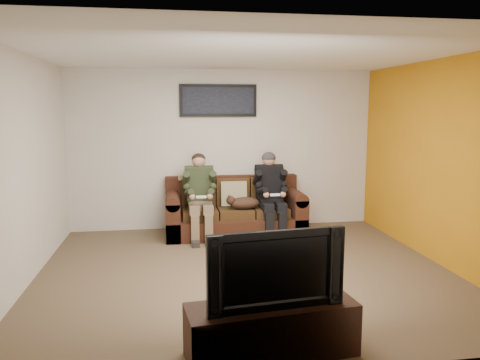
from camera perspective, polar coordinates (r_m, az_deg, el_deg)
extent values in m
plane|color=brown|center=(5.82, 0.73, -11.11)|extent=(5.00, 5.00, 0.00)
plane|color=silver|center=(5.51, 0.79, 15.23)|extent=(5.00, 5.00, 0.00)
plane|color=beige|center=(7.74, -1.98, 3.72)|extent=(5.00, 0.00, 5.00)
plane|color=beige|center=(3.35, 7.09, -3.00)|extent=(5.00, 0.00, 5.00)
plane|color=beige|center=(5.68, -25.00, 1.07)|extent=(0.00, 4.50, 4.50)
plane|color=beige|center=(6.42, 23.36, 1.97)|extent=(0.00, 4.50, 4.50)
plane|color=#C27C13|center=(6.41, 23.29, 1.97)|extent=(0.00, 4.50, 4.50)
cube|color=#371B10|center=(7.45, -0.64, -5.47)|extent=(2.16, 0.93, 0.29)
cube|color=#371B10|center=(7.71, -1.03, -1.63)|extent=(2.16, 0.20, 0.59)
cube|color=#371B10|center=(7.35, -8.18, -4.59)|extent=(0.22, 0.93, 0.59)
cube|color=#371B10|center=(7.61, 6.63, -4.10)|extent=(0.22, 0.93, 0.59)
cylinder|color=#371B10|center=(7.29, -8.23, -2.34)|extent=(0.22, 0.93, 0.22)
cylinder|color=#371B10|center=(7.55, 6.67, -1.92)|extent=(0.22, 0.93, 0.22)
cube|color=#3D2812|center=(7.30, -4.92, -4.07)|extent=(0.53, 0.59, 0.14)
cube|color=#3D2812|center=(7.52, -5.09, -1.49)|extent=(0.53, 0.14, 0.43)
cube|color=#3D2812|center=(7.35, -0.59, -3.94)|extent=(0.53, 0.59, 0.14)
cube|color=#3D2812|center=(7.57, -0.89, -1.38)|extent=(0.53, 0.14, 0.43)
cube|color=#3D2812|center=(7.45, 3.65, -3.79)|extent=(0.53, 0.59, 0.14)
cube|color=#3D2812|center=(7.66, 3.22, -1.27)|extent=(0.53, 0.14, 0.43)
cube|color=#9A8D65|center=(7.46, -0.77, -1.68)|extent=(0.41, 0.20, 0.41)
cube|color=#BBAD8A|center=(7.59, -5.91, 0.40)|extent=(0.44, 0.22, 0.08)
cube|color=brown|center=(7.24, -4.92, -3.05)|extent=(0.36, 0.30, 0.14)
cube|color=#29311D|center=(7.28, -5.00, -0.58)|extent=(0.40, 0.30, 0.53)
cylinder|color=#29311D|center=(7.27, -5.03, 1.08)|extent=(0.44, 0.18, 0.18)
sphere|color=#A57B5E|center=(7.27, -5.06, 2.35)|extent=(0.21, 0.21, 0.21)
cube|color=brown|center=(7.04, -5.62, -3.48)|extent=(0.15, 0.42, 0.13)
cube|color=brown|center=(7.06, -3.99, -3.44)|extent=(0.15, 0.42, 0.13)
cube|color=brown|center=(6.91, -5.49, -6.06)|extent=(0.12, 0.13, 0.43)
cube|color=brown|center=(6.93, -3.83, -6.01)|extent=(0.12, 0.13, 0.43)
cube|color=black|center=(6.88, -5.43, -7.65)|extent=(0.11, 0.26, 0.08)
cube|color=black|center=(6.90, -3.76, -7.59)|extent=(0.11, 0.26, 0.08)
cylinder|color=#29311D|center=(7.19, -6.56, 0.08)|extent=(0.11, 0.30, 0.28)
cylinder|color=#29311D|center=(7.22, -3.39, 0.15)|extent=(0.11, 0.30, 0.28)
cylinder|color=#29311D|center=(7.00, -6.23, -1.48)|extent=(0.14, 0.32, 0.15)
cylinder|color=#29311D|center=(7.02, -3.45, -1.41)|extent=(0.14, 0.32, 0.15)
sphere|color=#A57B5E|center=(6.89, -5.84, -2.06)|extent=(0.09, 0.09, 0.09)
sphere|color=#A57B5E|center=(6.91, -3.69, -2.00)|extent=(0.09, 0.09, 0.09)
cube|color=white|center=(6.88, -4.75, -2.06)|extent=(0.15, 0.04, 0.03)
ellipsoid|color=black|center=(7.29, -5.07, 2.59)|extent=(0.22, 0.22, 0.17)
cube|color=black|center=(7.39, 3.71, -2.79)|extent=(0.36, 0.30, 0.14)
cube|color=black|center=(7.44, 3.56, -0.37)|extent=(0.40, 0.30, 0.53)
cylinder|color=black|center=(7.43, 3.55, 1.25)|extent=(0.44, 0.18, 0.18)
sphere|color=#A7795D|center=(7.43, 3.52, 2.49)|extent=(0.21, 0.21, 0.21)
cube|color=black|center=(7.18, 3.27, -3.21)|extent=(0.15, 0.42, 0.13)
cube|color=black|center=(7.23, 4.82, -3.15)|extent=(0.15, 0.42, 0.13)
cube|color=black|center=(7.06, 3.58, -5.73)|extent=(0.12, 0.13, 0.43)
cube|color=black|center=(7.10, 5.17, -5.66)|extent=(0.12, 0.13, 0.43)
cube|color=black|center=(7.03, 3.71, -7.28)|extent=(0.11, 0.26, 0.08)
cube|color=black|center=(7.07, 5.30, -7.19)|extent=(0.11, 0.26, 0.08)
cylinder|color=black|center=(7.31, 2.16, 0.28)|extent=(0.11, 0.30, 0.28)
cylinder|color=black|center=(7.40, 5.20, 0.34)|extent=(0.11, 0.30, 0.28)
cylinder|color=black|center=(7.13, 2.72, -1.25)|extent=(0.14, 0.32, 0.15)
cylinder|color=black|center=(7.21, 5.37, -1.17)|extent=(0.14, 0.32, 0.15)
sphere|color=#A7795D|center=(7.03, 3.23, -1.81)|extent=(0.09, 0.09, 0.09)
sphere|color=#A7795D|center=(7.09, 5.28, -1.74)|extent=(0.09, 0.09, 0.09)
cube|color=white|center=(7.04, 4.29, -1.81)|extent=(0.15, 0.04, 0.03)
ellipsoid|color=black|center=(7.42, 3.53, 2.72)|extent=(0.22, 0.22, 0.19)
ellipsoid|color=#462A1B|center=(7.23, 0.55, -2.83)|extent=(0.47, 0.26, 0.19)
sphere|color=#462A1B|center=(7.16, -1.14, -2.50)|extent=(0.14, 0.14, 0.14)
cone|color=#462A1B|center=(7.11, -1.27, -2.00)|extent=(0.04, 0.04, 0.04)
cone|color=#462A1B|center=(7.18, -1.34, -1.90)|extent=(0.04, 0.04, 0.04)
cylinder|color=#462A1B|center=(7.33, 2.35, -2.96)|extent=(0.26, 0.13, 0.08)
cube|color=black|center=(7.67, -2.67, 9.65)|extent=(1.25, 0.04, 0.52)
cube|color=black|center=(7.64, -2.65, 9.65)|extent=(1.15, 0.01, 0.42)
cube|color=black|center=(3.96, 3.87, -17.73)|extent=(1.41, 0.60, 0.43)
imported|color=black|center=(3.75, 3.96, -10.43)|extent=(1.11, 0.27, 0.63)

